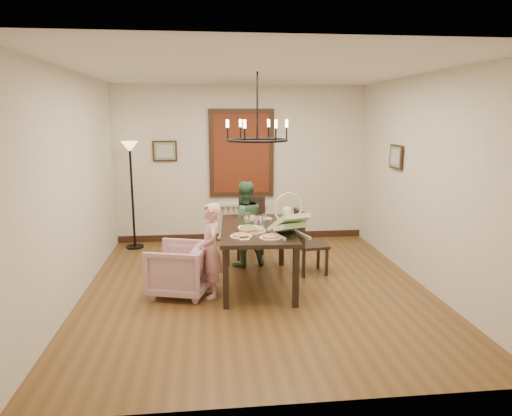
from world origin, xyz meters
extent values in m
cube|color=brown|center=(0.00, 0.00, 0.00)|extent=(4.50, 5.00, 0.01)
cube|color=white|center=(0.00, 0.00, 2.80)|extent=(4.50, 5.00, 0.01)
cube|color=silver|center=(0.00, 2.50, 1.40)|extent=(4.50, 0.01, 2.80)
cube|color=silver|center=(-2.25, 0.00, 1.40)|extent=(0.01, 5.00, 2.80)
cube|color=silver|center=(2.25, 0.00, 1.40)|extent=(0.01, 5.00, 2.80)
cube|color=black|center=(0.03, 0.17, 0.77)|extent=(1.04, 1.74, 0.05)
cube|color=black|center=(-0.43, -0.60, 0.37)|extent=(0.07, 0.07, 0.74)
cube|color=black|center=(-0.34, 0.97, 0.37)|extent=(0.07, 0.07, 0.74)
cube|color=black|center=(0.40, -0.64, 0.37)|extent=(0.07, 0.07, 0.74)
cube|color=black|center=(0.49, 0.93, 0.37)|extent=(0.07, 0.07, 0.74)
imported|color=#C496A7|center=(-1.00, -0.07, 0.33)|extent=(0.90, 0.89, 0.66)
imported|color=#E5A1A7|center=(-0.60, -0.18, 0.50)|extent=(0.28, 0.39, 1.00)
imported|color=#385E44|center=(-0.08, 0.99, 0.54)|extent=(0.61, 0.52, 1.08)
imported|color=white|center=(-0.11, -0.06, 0.83)|extent=(0.32, 0.32, 0.08)
cylinder|color=tan|center=(-0.06, -0.03, 0.81)|extent=(0.35, 0.35, 0.04)
cylinder|color=silver|center=(0.03, 0.30, 0.86)|extent=(0.07, 0.07, 0.14)
cube|color=#5C1D12|center=(0.00, 2.46, 1.60)|extent=(1.00, 0.03, 1.40)
cube|color=black|center=(-1.35, 2.47, 1.65)|extent=(0.42, 0.03, 0.36)
cube|color=black|center=(2.21, 0.90, 1.65)|extent=(0.03, 0.42, 0.36)
torus|color=black|center=(0.03, 0.17, 1.95)|extent=(0.80, 0.80, 0.04)
camera|label=1|loc=(-0.63, -5.70, 2.25)|focal=32.00mm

